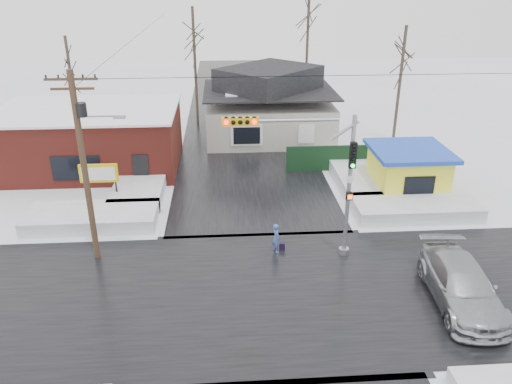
{
  "coord_description": "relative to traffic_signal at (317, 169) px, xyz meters",
  "views": [
    {
      "loc": [
        -1.73,
        -17.78,
        12.79
      ],
      "look_at": [
        -0.25,
        4.0,
        3.0
      ],
      "focal_mm": 35.0,
      "sensor_mm": 36.0,
      "label": 1
    }
  ],
  "objects": [
    {
      "name": "marquee_sign",
      "position": [
        -11.43,
        6.53,
        -2.62
      ],
      "size": [
        2.2,
        0.21,
        2.55
      ],
      "color": "black",
      "rests_on": "ground"
    },
    {
      "name": "fence",
      "position": [
        4.07,
        11.03,
        -3.64
      ],
      "size": [
        8.0,
        0.12,
        1.8
      ],
      "primitive_type": "cube",
      "color": "black",
      "rests_on": "ground"
    },
    {
      "name": "traffic_signal",
      "position": [
        0.0,
        0.0,
        0.0
      ],
      "size": [
        6.05,
        0.68,
        7.0
      ],
      "color": "gray",
      "rests_on": "ground"
    },
    {
      "name": "house",
      "position": [
        -0.43,
        19.03,
        -1.92
      ],
      "size": [
        10.4,
        8.4,
        5.76
      ],
      "color": "beige",
      "rests_on": "ground"
    },
    {
      "name": "snowbank_nside_w",
      "position": [
        -9.43,
        9.03,
        -4.14
      ],
      "size": [
        3.0,
        8.0,
        0.8
      ],
      "primitive_type": "cube",
      "color": "white",
      "rests_on": "ground"
    },
    {
      "name": "utility_pole",
      "position": [
        -10.36,
        0.53,
        0.57
      ],
      "size": [
        3.15,
        0.44,
        9.0
      ],
      "color": "#382619",
      "rests_on": "ground"
    },
    {
      "name": "tree_far_west",
      "position": [
        -16.43,
        21.03,
        1.82
      ],
      "size": [
        3.0,
        3.0,
        8.0
      ],
      "color": "#332821",
      "rests_on": "ground"
    },
    {
      "name": "road_ns",
      "position": [
        -2.43,
        -2.97,
        -4.53
      ],
      "size": [
        10.0,
        120.0,
        0.02
      ],
      "primitive_type": "cube",
      "color": "black",
      "rests_on": "ground"
    },
    {
      "name": "road_ew",
      "position": [
        -2.43,
        -2.97,
        -4.53
      ],
      "size": [
        120.0,
        10.0,
        0.02
      ],
      "primitive_type": "cube",
      "color": "black",
      "rests_on": "ground"
    },
    {
      "name": "kiosk",
      "position": [
        7.07,
        7.03,
        -3.08
      ],
      "size": [
        4.6,
        4.6,
        2.88
      ],
      "color": "#FBF737",
      "rests_on": "ground"
    },
    {
      "name": "shopping_bag",
      "position": [
        -1.42,
        0.56,
        -4.36
      ],
      "size": [
        0.3,
        0.18,
        0.35
      ],
      "primitive_type": "cube",
      "rotation": [
        0.0,
        0.0,
        -0.22
      ],
      "color": "black",
      "rests_on": "ground"
    },
    {
      "name": "tree_far_right",
      "position": [
        9.57,
        17.03,
        2.62
      ],
      "size": [
        3.0,
        3.0,
        9.0
      ],
      "color": "#332821",
      "rests_on": "ground"
    },
    {
      "name": "snowbank_nw",
      "position": [
        -11.43,
        4.03,
        -4.14
      ],
      "size": [
        7.0,
        3.0,
        0.8
      ],
      "primitive_type": "cube",
      "color": "white",
      "rests_on": "ground"
    },
    {
      "name": "snowbank_nside_e",
      "position": [
        4.57,
        9.03,
        -4.14
      ],
      "size": [
        3.0,
        8.0,
        0.8
      ],
      "primitive_type": "cube",
      "color": "white",
      "rests_on": "ground"
    },
    {
      "name": "car",
      "position": [
        5.48,
        -4.15,
        -3.69
      ],
      "size": [
        2.82,
        6.02,
        1.7
      ],
      "primitive_type": "imported",
      "rotation": [
        0.0,
        0.0,
        -0.08
      ],
      "color": "#A4A7AC",
      "rests_on": "ground"
    },
    {
      "name": "ground",
      "position": [
        -2.43,
        -2.97,
        -4.54
      ],
      "size": [
        120.0,
        120.0,
        0.0
      ],
      "primitive_type": "plane",
      "color": "white",
      "rests_on": "ground"
    },
    {
      "name": "snowbank_ne",
      "position": [
        6.57,
        4.03,
        -4.14
      ],
      "size": [
        7.0,
        3.0,
        0.8
      ],
      "primitive_type": "cube",
      "color": "white",
      "rests_on": "ground"
    },
    {
      "name": "pedestrian",
      "position": [
        -1.73,
        0.44,
        -3.78
      ],
      "size": [
        0.49,
        0.63,
        1.52
      ],
      "primitive_type": "imported",
      "rotation": [
        0.0,
        0.0,
        1.81
      ],
      "color": "#3C5EAA",
      "rests_on": "ground"
    },
    {
      "name": "brick_building",
      "position": [
        -13.43,
        13.03,
        -2.46
      ],
      "size": [
        12.2,
        8.2,
        4.12
      ],
      "color": "maroon",
      "rests_on": "ground"
    },
    {
      "name": "tree_far_mid",
      "position": [
        3.57,
        25.03,
        5.0
      ],
      "size": [
        3.0,
        3.0,
        12.0
      ],
      "color": "#332821",
      "rests_on": "ground"
    },
    {
      "name": "tree_far_left",
      "position": [
        -6.43,
        23.03,
        3.41
      ],
      "size": [
        3.0,
        3.0,
        10.0
      ],
      "color": "#332821",
      "rests_on": "ground"
    }
  ]
}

